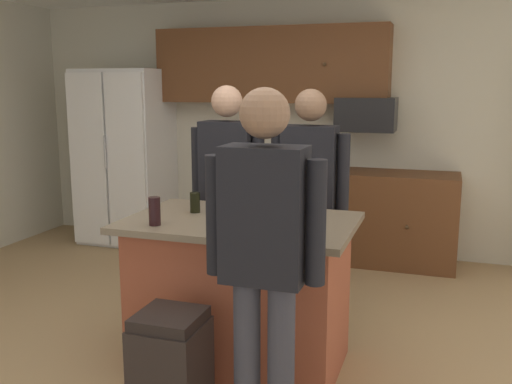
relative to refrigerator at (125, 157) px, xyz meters
The scene contains 15 objects.
floor 3.25m from the refrigerator, 49.98° to the right, with size 7.04×7.04×0.00m, color tan.
back_wall 2.07m from the refrigerator, 11.81° to the left, with size 6.40×0.10×2.60m, color beige.
cabinet_run_upper 1.89m from the refrigerator, ahead, with size 2.40×0.38×0.75m.
cabinet_run_lower 2.65m from the refrigerator, ahead, with size 1.80×0.63×0.90m.
refrigerator is the anchor object (origin of this frame).
microwave_over_range 2.65m from the refrigerator, ahead, with size 0.56×0.40×0.32m, color black.
kitchen_island 3.22m from the refrigerator, 46.53° to the right, with size 1.37×0.89×0.94m.
person_guest_right 3.99m from the refrigerator, 49.81° to the right, with size 0.57×0.23×1.73m.
person_elder_center 2.40m from the refrigerator, 40.73° to the right, with size 0.57×0.23×1.73m.
person_guest_by_door 2.88m from the refrigerator, 32.27° to the right, with size 0.57×0.22×1.71m.
glass_dark_ale 2.89m from the refrigerator, 50.19° to the right, with size 0.06×0.06×0.13m.
glass_stout_tall 3.52m from the refrigerator, 43.48° to the right, with size 0.07×0.07×0.17m.
tumbler_amber 3.24m from the refrigerator, 39.03° to the right, with size 0.06×0.06×0.14m.
glass_short_whisky 3.15m from the refrigerator, 55.75° to the right, with size 0.07×0.07×0.16m.
trash_bin 3.73m from the refrigerator, 55.68° to the right, with size 0.34×0.34×0.61m.
Camera 1 is at (1.33, -3.07, 1.74)m, focal length 39.95 mm.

